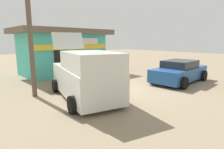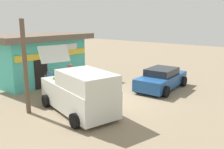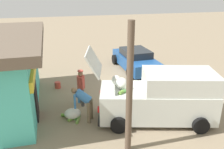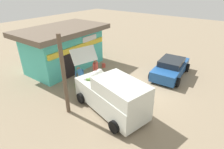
% 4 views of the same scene
% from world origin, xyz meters
% --- Properties ---
extents(ground_plane, '(60.00, 60.00, 0.00)m').
position_xyz_m(ground_plane, '(0.00, 0.00, 0.00)').
color(ground_plane, gray).
extents(delivery_van, '(2.91, 5.09, 2.83)m').
position_xyz_m(delivery_van, '(-2.83, 0.10, 0.98)').
color(delivery_van, silver).
rests_on(delivery_van, ground_plane).
extents(parked_sedan, '(4.19, 2.29, 1.28)m').
position_xyz_m(parked_sedan, '(3.06, -0.84, 0.61)').
color(parked_sedan, '#1E4C8C').
rests_on(parked_sedan, ground_plane).
extents(vendor_standing, '(0.57, 0.38, 1.62)m').
position_xyz_m(vendor_standing, '(-0.87, 2.99, 0.92)').
color(vendor_standing, '#4C4C51').
rests_on(vendor_standing, ground_plane).
extents(customer_bending, '(0.70, 0.83, 1.37)m').
position_xyz_m(customer_bending, '(-2.20, 3.04, 0.86)').
color(customer_bending, '#726047').
rests_on(customer_bending, ground_plane).
extents(unloaded_banana_pile, '(0.82, 0.83, 0.43)m').
position_xyz_m(unloaded_banana_pile, '(-1.99, 3.48, 0.20)').
color(unloaded_banana_pile, silver).
rests_on(unloaded_banana_pile, ground_plane).
extents(paint_bucket, '(0.30, 0.30, 0.32)m').
position_xyz_m(paint_bucket, '(1.21, 4.01, 0.16)').
color(paint_bucket, '#BF3F33').
rests_on(paint_bucket, ground_plane).
extents(utility_pole, '(0.20, 0.20, 4.19)m').
position_xyz_m(utility_pole, '(-4.33, 1.88, 2.10)').
color(utility_pole, brown).
rests_on(utility_pole, ground_plane).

